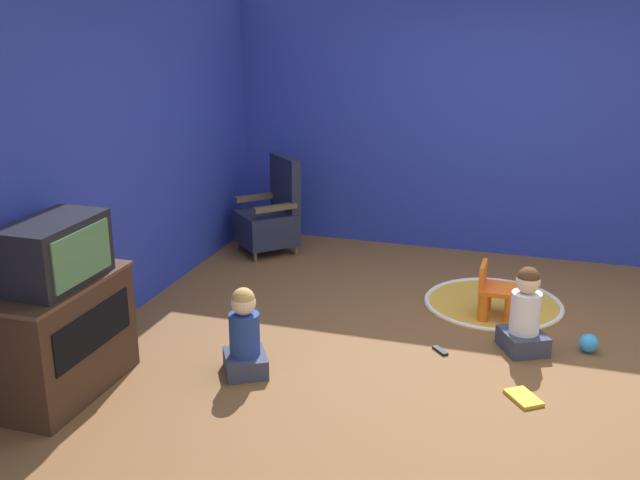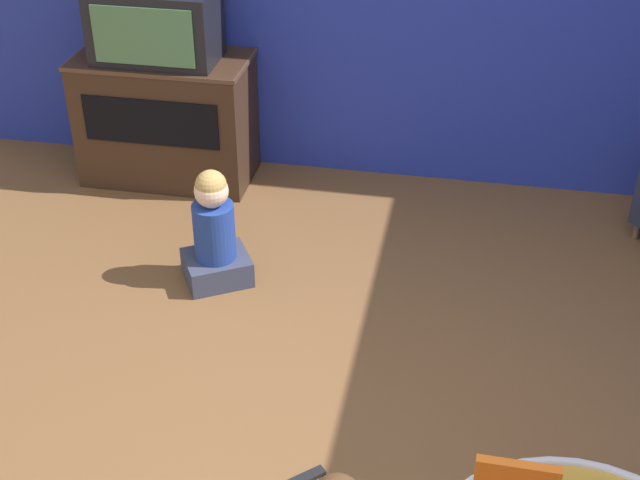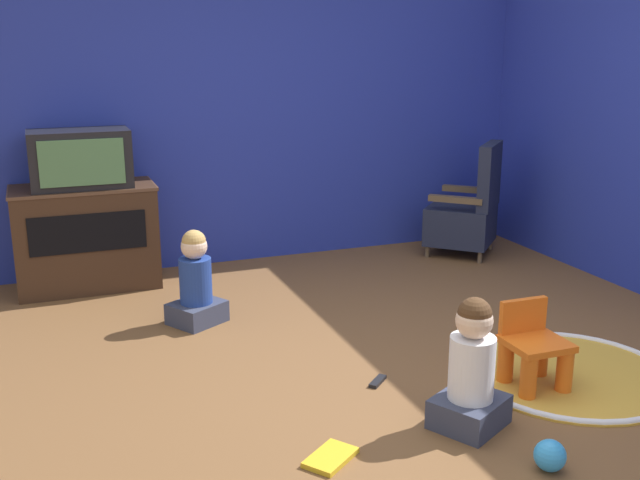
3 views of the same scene
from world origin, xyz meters
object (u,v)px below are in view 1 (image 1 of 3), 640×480
(yellow_kid_chair, at_px, (496,295))
(child_watching_left, at_px, (245,337))
(remote_control, at_px, (440,351))
(book, at_px, (524,398))
(black_armchair, at_px, (270,217))
(tv_cabinet, at_px, (60,336))
(toy_ball, at_px, (588,343))
(child_watching_center, at_px, (525,315))
(television, at_px, (55,252))

(yellow_kid_chair, height_order, child_watching_left, child_watching_left)
(remote_control, bearing_deg, yellow_kid_chair, -65.44)
(child_watching_left, height_order, book, child_watching_left)
(black_armchair, relative_size, child_watching_left, 1.55)
(yellow_kid_chair, bearing_deg, tv_cabinet, 129.50)
(child_watching_left, distance_m, toy_ball, 2.50)
(toy_ball, height_order, book, toy_ball)
(child_watching_center, bearing_deg, remote_control, 81.89)
(child_watching_center, bearing_deg, tv_cabinet, 89.77)
(toy_ball, bearing_deg, television, 116.79)
(child_watching_left, bearing_deg, book, -114.63)
(child_watching_center, bearing_deg, black_armchair, 30.11)
(remote_control, bearing_deg, child_watching_center, -111.83)
(tv_cabinet, distance_m, child_watching_left, 1.19)
(yellow_kid_chair, relative_size, child_watching_left, 0.72)
(yellow_kid_chair, distance_m, child_watching_left, 2.14)
(black_armchair, xyz_separation_m, child_watching_left, (-2.50, -0.78, -0.09))
(yellow_kid_chair, distance_m, toy_ball, 0.83)
(child_watching_left, bearing_deg, television, 90.13)
(remote_control, bearing_deg, child_watching_left, 77.96)
(tv_cabinet, bearing_deg, yellow_kid_chair, -51.28)
(black_armchair, bearing_deg, child_watching_left, -28.52)
(tv_cabinet, distance_m, yellow_kid_chair, 3.31)
(yellow_kid_chair, height_order, toy_ball, yellow_kid_chair)
(television, distance_m, toy_ball, 3.75)
(book, bearing_deg, television, 69.09)
(yellow_kid_chair, distance_m, remote_control, 0.84)
(child_watching_left, bearing_deg, child_watching_center, -93.42)
(black_armchair, height_order, remote_control, black_armchair)
(television, distance_m, remote_control, 2.76)
(remote_control, bearing_deg, book, -172.42)
(book, bearing_deg, child_watching_center, -32.63)
(television, bearing_deg, toy_ball, -63.21)
(tv_cabinet, height_order, remote_control, tv_cabinet)
(yellow_kid_chair, height_order, remote_control, yellow_kid_chair)
(television, bearing_deg, yellow_kid_chair, -50.92)
(child_watching_left, distance_m, child_watching_center, 2.03)
(tv_cabinet, height_order, toy_ball, tv_cabinet)
(television, distance_m, child_watching_left, 1.35)
(tv_cabinet, height_order, television, television)
(yellow_kid_chair, bearing_deg, remote_control, 157.67)
(tv_cabinet, bearing_deg, book, -74.56)
(tv_cabinet, xyz_separation_m, toy_ball, (1.64, -3.28, -0.32))
(tv_cabinet, bearing_deg, child_watching_left, -59.88)
(television, distance_m, book, 3.10)
(black_armchair, distance_m, toy_ball, 3.38)
(tv_cabinet, bearing_deg, television, -90.00)
(child_watching_left, xyz_separation_m, book, (0.20, -1.85, -0.26))
(tv_cabinet, height_order, yellow_kid_chair, tv_cabinet)
(tv_cabinet, relative_size, remote_control, 7.25)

